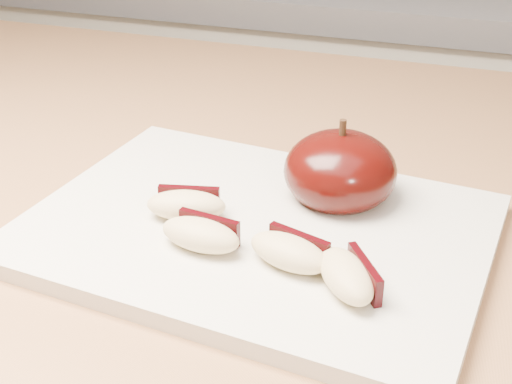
% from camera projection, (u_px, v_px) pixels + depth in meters
% --- Properties ---
extents(back_cabinet, '(2.40, 0.62, 0.94)m').
position_uv_depth(back_cabinet, '(399.00, 213.00, 1.39)').
color(back_cabinet, silver).
rests_on(back_cabinet, ground).
extents(cutting_board, '(0.34, 0.27, 0.01)m').
position_uv_depth(cutting_board, '(256.00, 230.00, 0.51)').
color(cutting_board, silver).
rests_on(cutting_board, island_counter).
extents(apple_half, '(0.11, 0.11, 0.07)m').
position_uv_depth(apple_half, '(340.00, 171.00, 0.53)').
color(apple_half, black).
rests_on(apple_half, cutting_board).
extents(apple_wedge_a, '(0.06, 0.04, 0.02)m').
position_uv_depth(apple_wedge_a, '(187.00, 205.00, 0.51)').
color(apple_wedge_a, '#D5BC87').
rests_on(apple_wedge_a, cutting_board).
extents(apple_wedge_b, '(0.06, 0.03, 0.02)m').
position_uv_depth(apple_wedge_b, '(202.00, 234.00, 0.47)').
color(apple_wedge_b, '#D5BC87').
rests_on(apple_wedge_b, cutting_board).
extents(apple_wedge_c, '(0.06, 0.04, 0.02)m').
position_uv_depth(apple_wedge_c, '(290.00, 251.00, 0.46)').
color(apple_wedge_c, '#D5BC87').
rests_on(apple_wedge_c, cutting_board).
extents(apple_wedge_d, '(0.05, 0.06, 0.02)m').
position_uv_depth(apple_wedge_d, '(348.00, 275.00, 0.43)').
color(apple_wedge_d, '#D5BC87').
rests_on(apple_wedge_d, cutting_board).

